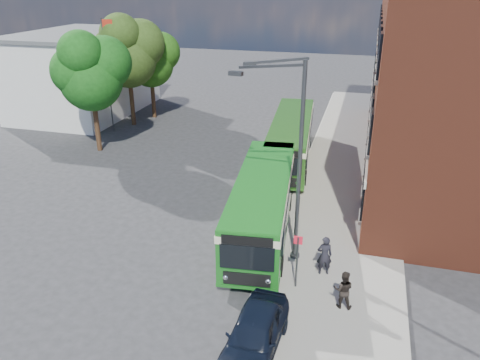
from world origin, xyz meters
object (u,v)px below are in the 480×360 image
(street_lamp, at_px, (291,161))
(bus_rear, at_px, (291,136))
(bus_front, at_px, (263,200))
(parked_car, at_px, (255,334))

(street_lamp, height_order, bus_rear, street_lamp)
(bus_front, relative_size, bus_rear, 0.92)
(street_lamp, height_order, bus_front, street_lamp)
(bus_front, distance_m, bus_rear, 10.22)
(street_lamp, distance_m, bus_rear, 12.73)
(street_lamp, height_order, parked_car, street_lamp)
(bus_rear, bearing_deg, street_lamp, -80.78)
(bus_rear, height_order, parked_car, bus_rear)
(parked_car, bearing_deg, bus_front, 104.06)
(street_lamp, xyz_separation_m, bus_front, (-1.64, 2.00, -2.96))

